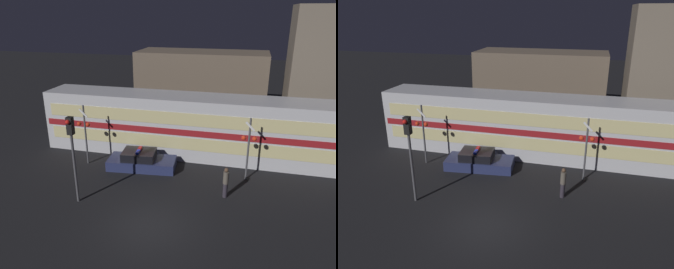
% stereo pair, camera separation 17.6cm
% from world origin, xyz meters
% --- Properties ---
extents(ground_plane, '(120.00, 120.00, 0.00)m').
position_xyz_m(ground_plane, '(0.00, 0.00, 0.00)').
color(ground_plane, black).
extents(train, '(20.93, 2.93, 4.20)m').
position_xyz_m(train, '(0.43, 8.75, 2.10)').
color(train, silver).
rests_on(train, ground_plane).
extents(police_car, '(4.48, 2.27, 1.29)m').
position_xyz_m(police_car, '(-2.33, 5.78, 0.48)').
color(police_car, navy).
rests_on(police_car, ground_plane).
extents(pedestrian, '(0.30, 0.30, 1.75)m').
position_xyz_m(pedestrian, '(3.24, 3.51, 0.90)').
color(pedestrian, '#2D2833').
rests_on(pedestrian, ground_plane).
extents(crossing_signal_near, '(0.89, 0.34, 3.88)m').
position_xyz_m(crossing_signal_near, '(4.28, 5.78, 2.32)').
color(crossing_signal_near, '#4C4C51').
rests_on(crossing_signal_near, ground_plane).
extents(crossing_signal_far, '(0.89, 0.34, 4.00)m').
position_xyz_m(crossing_signal_far, '(-6.00, 5.49, 2.39)').
color(crossing_signal_far, '#4C4C51').
rests_on(crossing_signal_far, ground_plane).
extents(traffic_light_corner, '(0.30, 0.46, 4.72)m').
position_xyz_m(traffic_light_corner, '(-4.32, 1.14, 3.27)').
color(traffic_light_corner, '#4C4C51').
rests_on(traffic_light_corner, ground_plane).
extents(building_left, '(11.64, 4.67, 6.16)m').
position_xyz_m(building_left, '(-0.34, 17.53, 3.08)').
color(building_left, brown).
rests_on(building_left, ground_plane).
extents(building_center, '(6.86, 4.70, 10.03)m').
position_xyz_m(building_center, '(10.34, 15.88, 5.01)').
color(building_center, '#726656').
rests_on(building_center, ground_plane).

